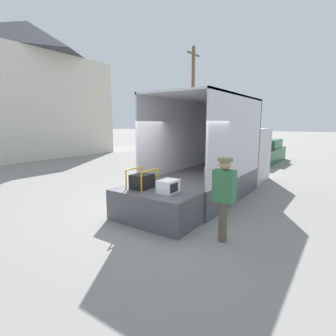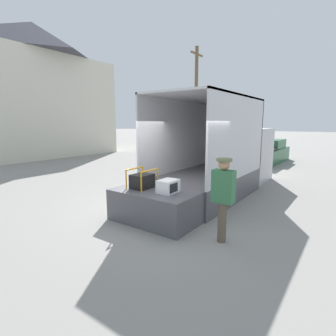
{
  "view_description": "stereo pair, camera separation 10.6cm",
  "coord_description": "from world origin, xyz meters",
  "px_view_note": "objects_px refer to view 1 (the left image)",
  "views": [
    {
      "loc": [
        -5.59,
        -3.85,
        2.44
      ],
      "look_at": [
        -0.31,
        -0.2,
        1.34
      ],
      "focal_mm": 28.0,
      "sensor_mm": 36.0,
      "label": 1
    },
    {
      "loc": [
        -5.53,
        -3.93,
        2.44
      ],
      "look_at": [
        -0.31,
        -0.2,
        1.34
      ],
      "focal_mm": 28.0,
      "sensor_mm": 36.0,
      "label": 2
    }
  ],
  "objects_px": {
    "box_truck": "(225,162)",
    "worker_person": "(224,191)",
    "pickup_truck_green": "(261,153)",
    "utility_pole": "(193,99)",
    "microwave": "(168,186)",
    "portable_generator": "(143,181)"
  },
  "relations": [
    {
      "from": "worker_person",
      "to": "portable_generator",
      "type": "bearing_deg",
      "value": 86.44
    },
    {
      "from": "pickup_truck_green",
      "to": "utility_pole",
      "type": "distance_m",
      "value": 8.03
    },
    {
      "from": "portable_generator",
      "to": "utility_pole",
      "type": "relative_size",
      "value": 0.08
    },
    {
      "from": "worker_person",
      "to": "utility_pole",
      "type": "relative_size",
      "value": 0.2
    },
    {
      "from": "pickup_truck_green",
      "to": "worker_person",
      "type": "bearing_deg",
      "value": -168.09
    },
    {
      "from": "worker_person",
      "to": "pickup_truck_green",
      "type": "bearing_deg",
      "value": 11.91
    },
    {
      "from": "box_truck",
      "to": "worker_person",
      "type": "xyz_separation_m",
      "value": [
        -4.53,
        -1.85,
        0.11
      ]
    },
    {
      "from": "microwave",
      "to": "utility_pole",
      "type": "bearing_deg",
      "value": 27.43
    },
    {
      "from": "portable_generator",
      "to": "utility_pole",
      "type": "xyz_separation_m",
      "value": [
        14.65,
        6.8,
        3.46
      ]
    },
    {
      "from": "pickup_truck_green",
      "to": "utility_pole",
      "type": "height_order",
      "value": "utility_pole"
    },
    {
      "from": "utility_pole",
      "to": "portable_generator",
      "type": "bearing_deg",
      "value": -155.1
    },
    {
      "from": "portable_generator",
      "to": "pickup_truck_green",
      "type": "distance_m",
      "value": 11.99
    },
    {
      "from": "portable_generator",
      "to": "utility_pole",
      "type": "bearing_deg",
      "value": 24.9
    },
    {
      "from": "microwave",
      "to": "utility_pole",
      "type": "relative_size",
      "value": 0.06
    },
    {
      "from": "worker_person",
      "to": "pickup_truck_green",
      "type": "xyz_separation_m",
      "value": [
        12.13,
        2.56,
        -0.49
      ]
    },
    {
      "from": "utility_pole",
      "to": "pickup_truck_green",
      "type": "bearing_deg",
      "value": -112.23
    },
    {
      "from": "box_truck",
      "to": "worker_person",
      "type": "bearing_deg",
      "value": -157.79
    },
    {
      "from": "portable_generator",
      "to": "utility_pole",
      "type": "height_order",
      "value": "utility_pole"
    },
    {
      "from": "microwave",
      "to": "pickup_truck_green",
      "type": "xyz_separation_m",
      "value": [
        11.98,
        1.09,
        -0.36
      ]
    },
    {
      "from": "worker_person",
      "to": "utility_pole",
      "type": "height_order",
      "value": "utility_pole"
    },
    {
      "from": "portable_generator",
      "to": "pickup_truck_green",
      "type": "height_order",
      "value": "pickup_truck_green"
    },
    {
      "from": "box_truck",
      "to": "utility_pole",
      "type": "xyz_separation_m",
      "value": [
        10.26,
        7.22,
        3.47
      ]
    }
  ]
}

